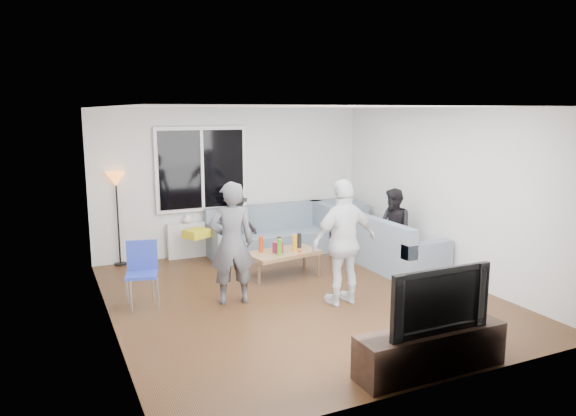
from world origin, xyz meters
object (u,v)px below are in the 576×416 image
side_chair (142,275)px  spectator_right (394,229)px  spectator_back (236,225)px  television (433,298)px  sofa_right_section (391,242)px  floor_lamp (118,219)px  tv_console (431,350)px  player_left (232,243)px  player_right (344,242)px  sofa_back_section (272,231)px  coffee_table (283,264)px

side_chair → spectator_right: (4.07, 0.11, 0.23)m
spectator_back → television: 4.82m
sofa_right_section → floor_lamp: size_ratio=1.28×
spectator_right → tv_console: size_ratio=0.82×
player_left → player_right: (1.35, -0.64, 0.01)m
sofa_back_section → side_chair: bearing=-146.2°
side_chair → spectator_right: spectator_right is taller
side_chair → television: 3.80m
spectator_right → spectator_back: bearing=-123.4°
spectator_back → television: (0.35, -4.80, 0.18)m
side_chair → player_right: 2.70m
sofa_right_section → side_chair: bearing=92.2°
spectator_right → sofa_right_section: bearing=-175.5°
player_right → floor_lamp: bearing=-56.6°
coffee_table → sofa_back_section: bearing=73.6°
player_right → tv_console: 2.13m
television → sofa_back_section: bearing=86.0°
tv_console → side_chair: bearing=127.0°
coffee_table → player_right: size_ratio=0.65×
player_left → television: bearing=123.7°
sofa_right_section → tv_console: bearing=150.5°
player_left → sofa_right_section: bearing=-159.7°
tv_console → television: 0.55m
sofa_right_section → coffee_table: bearing=81.7°
coffee_table → tv_console: tv_console is taller
player_right → television: 2.04m
side_chair → spectator_right: 4.08m
coffee_table → spectator_right: (1.85, -0.31, 0.46)m
coffee_table → floor_lamp: size_ratio=0.71×
sofa_right_section → television: bearing=150.5°
sofa_right_section → spectator_back: 2.69m
sofa_back_section → player_left: size_ratio=1.39×
coffee_table → sofa_right_section: bearing=-8.3°
floor_lamp → television: size_ratio=1.38×
player_right → tv_console: bearing=79.8°
sofa_right_section → sofa_back_section: bearing=42.5°
sofa_back_section → floor_lamp: floor_lamp is taller
floor_lamp → sofa_back_section: bearing=-8.9°
side_chair → tv_console: size_ratio=0.54×
coffee_table → spectator_back: bearing=102.3°
side_chair → tv_console: side_chair is taller
side_chair → floor_lamp: (0.00, 2.16, 0.35)m
coffee_table → player_left: player_left is taller
player_right → television: size_ratio=1.49×
sofa_back_section → spectator_right: spectator_right is taller
sofa_back_section → tv_console: sofa_back_section is taller
sofa_back_section → floor_lamp: 2.67m
side_chair → player_left: player_left is taller
spectator_back → television: spectator_back is taller
sofa_back_section → coffee_table: 1.40m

